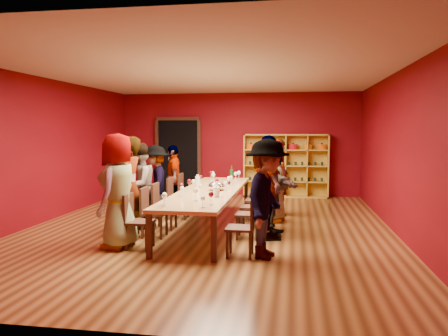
% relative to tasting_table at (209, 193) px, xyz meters
% --- Properties ---
extents(room_shell, '(7.10, 9.10, 3.04)m').
position_rel_tasting_table_xyz_m(room_shell, '(0.00, 0.00, 0.80)').
color(room_shell, brown).
rests_on(room_shell, ground).
extents(tasting_table, '(1.10, 4.50, 0.75)m').
position_rel_tasting_table_xyz_m(tasting_table, '(0.00, 0.00, 0.00)').
color(tasting_table, tan).
rests_on(tasting_table, ground).
extents(doorway, '(1.40, 0.17, 2.30)m').
position_rel_tasting_table_xyz_m(doorway, '(-1.80, 4.43, 0.42)').
color(doorway, black).
rests_on(doorway, ground).
extents(shelving_unit, '(2.40, 0.40, 1.80)m').
position_rel_tasting_table_xyz_m(shelving_unit, '(1.40, 4.32, 0.28)').
color(shelving_unit, gold).
rests_on(shelving_unit, ground).
extents(chair_person_left_0, '(0.42, 0.42, 0.89)m').
position_rel_tasting_table_xyz_m(chair_person_left_0, '(-0.91, -1.63, -0.20)').
color(chair_person_left_0, black).
rests_on(chair_person_left_0, ground).
extents(person_left_0, '(0.57, 0.95, 1.86)m').
position_rel_tasting_table_xyz_m(person_left_0, '(-1.18, -1.63, 0.23)').
color(person_left_0, '#161B3C').
rests_on(person_left_0, ground).
extents(chair_person_left_1, '(0.42, 0.42, 0.89)m').
position_rel_tasting_table_xyz_m(chair_person_left_1, '(-0.91, -0.86, -0.20)').
color(chair_person_left_1, black).
rests_on(chair_person_left_1, ground).
extents(person_left_1, '(0.50, 0.67, 1.80)m').
position_rel_tasting_table_xyz_m(person_left_1, '(-1.29, -0.86, 0.20)').
color(person_left_1, silver).
rests_on(person_left_1, ground).
extents(chair_person_left_2, '(0.42, 0.42, 0.89)m').
position_rel_tasting_table_xyz_m(chair_person_left_2, '(-0.91, -0.23, -0.20)').
color(chair_person_left_2, black).
rests_on(chair_person_left_2, ground).
extents(person_left_2, '(0.61, 0.89, 1.67)m').
position_rel_tasting_table_xyz_m(person_left_2, '(-1.35, -0.23, 0.13)').
color(person_left_2, silver).
rests_on(person_left_2, ground).
extents(chair_person_left_3, '(0.42, 0.42, 0.89)m').
position_rel_tasting_table_xyz_m(chair_person_left_3, '(-0.91, 0.80, -0.20)').
color(chair_person_left_3, black).
rests_on(chair_person_left_3, ground).
extents(person_left_3, '(0.71, 1.11, 1.59)m').
position_rel_tasting_table_xyz_m(person_left_3, '(-1.35, 0.80, 0.10)').
color(person_left_3, '#46464A').
rests_on(person_left_3, ground).
extents(chair_person_left_4, '(0.42, 0.42, 0.89)m').
position_rel_tasting_table_xyz_m(chair_person_left_4, '(-0.91, 1.69, -0.20)').
color(chair_person_left_4, black).
rests_on(chair_person_left_4, ground).
extents(person_left_4, '(0.69, 1.00, 1.56)m').
position_rel_tasting_table_xyz_m(person_left_4, '(-1.20, 1.69, 0.08)').
color(person_left_4, '#C3838B').
rests_on(person_left_4, ground).
extents(chair_person_right_0, '(0.42, 0.42, 0.89)m').
position_rel_tasting_table_xyz_m(chair_person_right_0, '(0.91, -1.81, -0.20)').
color(chair_person_right_0, black).
rests_on(chair_person_right_0, ground).
extents(person_right_0, '(0.70, 1.23, 1.79)m').
position_rel_tasting_table_xyz_m(person_right_0, '(1.23, -1.81, 0.20)').
color(person_right_0, '#505055').
rests_on(person_right_0, ground).
extents(chair_person_right_1, '(0.42, 0.42, 0.89)m').
position_rel_tasting_table_xyz_m(chair_person_right_1, '(0.91, -0.70, -0.20)').
color(chair_person_right_1, black).
rests_on(chair_person_right_1, ground).
extents(person_right_1, '(0.87, 1.18, 1.83)m').
position_rel_tasting_table_xyz_m(person_right_1, '(1.18, -0.70, 0.22)').
color(person_right_1, silver).
rests_on(person_right_1, ground).
extents(chair_person_right_2, '(0.42, 0.42, 0.89)m').
position_rel_tasting_table_xyz_m(chair_person_right_2, '(0.91, 0.02, -0.20)').
color(chair_person_right_2, black).
rests_on(chair_person_right_2, ground).
extents(person_right_2, '(1.02, 1.68, 1.75)m').
position_rel_tasting_table_xyz_m(person_right_2, '(1.19, 0.02, 0.18)').
color(person_right_2, beige).
rests_on(person_right_2, ground).
extents(chair_person_right_3, '(0.42, 0.42, 0.89)m').
position_rel_tasting_table_xyz_m(chair_person_right_3, '(0.91, 0.83, -0.20)').
color(chair_person_right_3, black).
rests_on(chair_person_right_3, ground).
extents(person_right_3, '(0.61, 0.91, 1.72)m').
position_rel_tasting_table_xyz_m(person_right_3, '(1.20, 0.83, 0.16)').
color(person_right_3, silver).
rests_on(person_right_3, ground).
extents(chair_person_right_4, '(0.42, 0.42, 0.89)m').
position_rel_tasting_table_xyz_m(chair_person_right_4, '(0.91, 1.60, -0.20)').
color(chair_person_right_4, black).
rests_on(chair_person_right_4, ground).
extents(person_right_4, '(0.68, 0.76, 1.72)m').
position_rel_tasting_table_xyz_m(person_right_4, '(1.31, 1.60, 0.16)').
color(person_right_4, silver).
rests_on(person_right_4, ground).
extents(wine_glass_0, '(0.08, 0.08, 0.19)m').
position_rel_tasting_table_xyz_m(wine_glass_0, '(-0.38, 0.72, 0.19)').
color(wine_glass_0, white).
rests_on(wine_glass_0, tasting_table).
extents(wine_glass_1, '(0.09, 0.09, 0.22)m').
position_rel_tasting_table_xyz_m(wine_glass_1, '(-0.37, -0.74, 0.21)').
color(wine_glass_1, white).
rests_on(wine_glass_1, tasting_table).
extents(wine_glass_2, '(0.08, 0.08, 0.21)m').
position_rel_tasting_table_xyz_m(wine_glass_2, '(0.35, -1.64, 0.20)').
color(wine_glass_2, white).
rests_on(wine_glass_2, tasting_table).
extents(wine_glass_3, '(0.08, 0.08, 0.21)m').
position_rel_tasting_table_xyz_m(wine_glass_3, '(0.28, -0.93, 0.20)').
color(wine_glass_3, white).
rests_on(wine_glass_3, tasting_table).
extents(wine_glass_4, '(0.08, 0.08, 0.21)m').
position_rel_tasting_table_xyz_m(wine_glass_4, '(-0.33, -1.88, 0.20)').
color(wine_glass_4, white).
rests_on(wine_glass_4, tasting_table).
extents(wine_glass_5, '(0.09, 0.09, 0.22)m').
position_rel_tasting_table_xyz_m(wine_glass_5, '(0.03, -1.30, 0.21)').
color(wine_glass_5, white).
rests_on(wine_glass_5, tasting_table).
extents(wine_glass_6, '(0.08, 0.08, 0.21)m').
position_rel_tasting_table_xyz_m(wine_glass_6, '(0.35, 1.86, 0.20)').
color(wine_glass_6, white).
rests_on(wine_glass_6, tasting_table).
extents(wine_glass_7, '(0.07, 0.07, 0.18)m').
position_rel_tasting_table_xyz_m(wine_glass_7, '(0.37, 0.12, 0.18)').
color(wine_glass_7, white).
rests_on(wine_glass_7, tasting_table).
extents(wine_glass_8, '(0.07, 0.07, 0.18)m').
position_rel_tasting_table_xyz_m(wine_glass_8, '(0.27, -1.89, 0.18)').
color(wine_glass_8, white).
rests_on(wine_glass_8, tasting_table).
extents(wine_glass_9, '(0.08, 0.08, 0.21)m').
position_rel_tasting_table_xyz_m(wine_glass_9, '(-0.28, 1.67, 0.20)').
color(wine_glass_9, white).
rests_on(wine_glass_9, tasting_table).
extents(wine_glass_10, '(0.08, 0.08, 0.19)m').
position_rel_tasting_table_xyz_m(wine_glass_10, '(-0.34, 0.11, 0.19)').
color(wine_glass_10, white).
rests_on(wine_glass_10, tasting_table).
extents(wine_glass_11, '(0.08, 0.08, 0.20)m').
position_rel_tasting_table_xyz_m(wine_glass_11, '(-0.36, 0.89, 0.19)').
color(wine_glass_11, white).
rests_on(wine_glass_11, tasting_table).
extents(wine_glass_12, '(0.08, 0.08, 0.19)m').
position_rel_tasting_table_xyz_m(wine_glass_12, '(0.34, -0.11, 0.19)').
color(wine_glass_12, white).
rests_on(wine_glass_12, tasting_table).
extents(wine_glass_13, '(0.08, 0.08, 0.20)m').
position_rel_tasting_table_xyz_m(wine_glass_13, '(0.27, 0.74, 0.19)').
color(wine_glass_13, white).
rests_on(wine_glass_13, tasting_table).
extents(wine_glass_14, '(0.08, 0.08, 0.19)m').
position_rel_tasting_table_xyz_m(wine_glass_14, '(-0.30, -0.93, 0.19)').
color(wine_glass_14, white).
rests_on(wine_glass_14, tasting_table).
extents(wine_glass_15, '(0.08, 0.08, 0.20)m').
position_rel_tasting_table_xyz_m(wine_glass_15, '(0.30, 0.90, 0.19)').
color(wine_glass_15, white).
rests_on(wine_glass_15, tasting_table).
extents(wine_glass_16, '(0.08, 0.08, 0.21)m').
position_rel_tasting_table_xyz_m(wine_glass_16, '(-0.16, 1.32, 0.20)').
color(wine_glass_16, white).
rests_on(wine_glass_16, tasting_table).
extents(wine_glass_17, '(0.09, 0.09, 0.22)m').
position_rel_tasting_table_xyz_m(wine_glass_17, '(-0.38, -0.10, 0.21)').
color(wine_glass_17, white).
rests_on(wine_glass_17, tasting_table).
extents(wine_glass_18, '(0.08, 0.08, 0.20)m').
position_rel_tasting_table_xyz_m(wine_glass_18, '(0.33, -0.88, 0.19)').
color(wine_glass_18, white).
rests_on(wine_glass_18, tasting_table).
extents(wine_glass_19, '(0.08, 0.08, 0.19)m').
position_rel_tasting_table_xyz_m(wine_glass_19, '(-0.06, -0.54, 0.19)').
color(wine_glass_19, white).
rests_on(wine_glass_19, tasting_table).
extents(wine_glass_20, '(0.08, 0.08, 0.20)m').
position_rel_tasting_table_xyz_m(wine_glass_20, '(0.29, 1.70, 0.19)').
color(wine_glass_20, white).
rests_on(wine_glass_20, tasting_table).
extents(wine_glass_21, '(0.07, 0.07, 0.18)m').
position_rel_tasting_table_xyz_m(wine_glass_21, '(0.08, 0.43, 0.18)').
color(wine_glass_21, white).
rests_on(wine_glass_21, tasting_table).
extents(wine_glass_22, '(0.08, 0.08, 0.20)m').
position_rel_tasting_table_xyz_m(wine_glass_22, '(-0.37, -1.75, 0.19)').
color(wine_glass_22, white).
rests_on(wine_glass_22, tasting_table).
extents(wine_glass_23, '(0.08, 0.08, 0.20)m').
position_rel_tasting_table_xyz_m(wine_glass_23, '(-0.26, 1.79, 0.19)').
color(wine_glass_23, white).
rests_on(wine_glass_23, tasting_table).
extents(spittoon_bowl, '(0.33, 0.33, 0.18)m').
position_rel_tasting_table_xyz_m(spittoon_bowl, '(0.14, -0.01, 0.13)').
color(spittoon_bowl, silver).
rests_on(spittoon_bowl, tasting_table).
extents(carafe_a, '(0.14, 0.14, 0.27)m').
position_rel_tasting_table_xyz_m(carafe_a, '(-0.29, 0.29, 0.17)').
color(carafe_a, white).
rests_on(carafe_a, tasting_table).
extents(carafe_b, '(0.13, 0.13, 0.27)m').
position_rel_tasting_table_xyz_m(carafe_b, '(0.29, -0.82, 0.17)').
color(carafe_b, white).
rests_on(carafe_b, tasting_table).
extents(wine_bottle, '(0.11, 0.11, 0.33)m').
position_rel_tasting_table_xyz_m(wine_bottle, '(0.17, 1.94, 0.18)').
color(wine_bottle, '#123317').
rests_on(wine_bottle, tasting_table).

